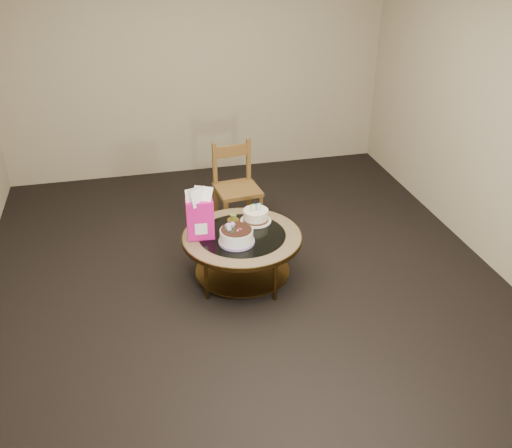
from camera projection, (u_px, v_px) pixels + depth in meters
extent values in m
plane|color=black|center=(243.00, 279.00, 5.03)|extent=(5.00, 5.00, 0.00)
cube|color=tan|center=(195.00, 64.00, 6.52)|extent=(4.50, 0.02, 2.60)
cube|color=tan|center=(372.00, 359.00, 2.27)|extent=(4.50, 0.02, 2.60)
cube|color=tan|center=(499.00, 118.00, 4.85)|extent=(0.02, 5.00, 2.60)
cylinder|color=#533A17|center=(275.00, 243.00, 5.16)|extent=(0.04, 0.04, 0.42)
cylinder|color=#533A17|center=(213.00, 242.00, 5.18)|extent=(0.04, 0.04, 0.42)
cylinder|color=#533A17|center=(206.00, 277.00, 4.68)|extent=(0.04, 0.04, 0.42)
cylinder|color=#533A17|center=(275.00, 279.00, 4.67)|extent=(0.04, 0.04, 0.42)
cylinder|color=#533A17|center=(243.00, 270.00, 4.98)|extent=(0.82, 0.82, 0.02)
cylinder|color=#533A17|center=(242.00, 237.00, 4.82)|extent=(1.02, 1.02, 0.04)
cylinder|color=#977F53|center=(242.00, 236.00, 4.81)|extent=(1.00, 1.00, 0.01)
cylinder|color=black|center=(242.00, 235.00, 4.81)|extent=(0.74, 0.74, 0.01)
cylinder|color=#A58BC4|center=(237.00, 241.00, 4.68)|extent=(0.30, 0.30, 0.02)
cylinder|color=silver|center=(237.00, 236.00, 4.66)|extent=(0.27, 0.27, 0.12)
cylinder|color=black|center=(236.00, 229.00, 4.63)|extent=(0.26, 0.26, 0.01)
sphere|color=#A58BC4|center=(228.00, 226.00, 4.63)|extent=(0.05, 0.05, 0.05)
sphere|color=#A58BC4|center=(232.00, 224.00, 4.66)|extent=(0.05, 0.05, 0.05)
sphere|color=#A58BC4|center=(229.00, 229.00, 4.60)|extent=(0.04, 0.04, 0.04)
cone|color=#1D6D27|center=(233.00, 228.00, 4.64)|extent=(0.04, 0.04, 0.03)
cone|color=#1D6D27|center=(226.00, 229.00, 4.62)|extent=(0.04, 0.04, 0.03)
cone|color=#1D6D27|center=(234.00, 225.00, 4.69)|extent=(0.04, 0.03, 0.03)
cone|color=#1D6D27|center=(233.00, 231.00, 4.59)|extent=(0.04, 0.04, 0.03)
cylinder|color=white|center=(256.00, 221.00, 5.01)|extent=(0.27, 0.27, 0.01)
cylinder|color=#482514|center=(256.00, 219.00, 5.00)|extent=(0.22, 0.22, 0.02)
cylinder|color=#F6EDCC|center=(256.00, 214.00, 4.97)|extent=(0.22, 0.22, 0.08)
cube|color=#55AE4A|center=(253.00, 207.00, 4.93)|extent=(0.04, 0.01, 0.06)
cube|color=white|center=(253.00, 207.00, 4.93)|extent=(0.03, 0.01, 0.05)
cube|color=#3B76C9|center=(259.00, 207.00, 4.95)|extent=(0.04, 0.01, 0.06)
cube|color=white|center=(259.00, 207.00, 4.95)|extent=(0.03, 0.01, 0.05)
cube|color=#ED1690|center=(200.00, 219.00, 4.69)|extent=(0.23, 0.13, 0.34)
cube|color=white|center=(200.00, 225.00, 4.71)|extent=(0.11, 0.13, 0.10)
cube|color=#EEE062|center=(233.00, 221.00, 5.00)|extent=(0.12, 0.12, 0.01)
cylinder|color=gold|center=(233.00, 220.00, 5.00)|extent=(0.11, 0.11, 0.01)
cylinder|color=olive|center=(233.00, 217.00, 4.98)|extent=(0.05, 0.05, 0.05)
cylinder|color=black|center=(233.00, 214.00, 4.97)|extent=(0.00, 0.00, 0.01)
cube|color=brown|center=(238.00, 190.00, 5.61)|extent=(0.45, 0.45, 0.04)
cube|color=brown|center=(226.00, 220.00, 5.52)|extent=(0.04, 0.04, 0.44)
cube|color=brown|center=(260.00, 214.00, 5.62)|extent=(0.04, 0.04, 0.44)
cube|color=brown|center=(216.00, 205.00, 5.81)|extent=(0.04, 0.04, 0.44)
cube|color=brown|center=(249.00, 199.00, 5.91)|extent=(0.04, 0.04, 0.44)
cube|color=brown|center=(215.00, 165.00, 5.59)|extent=(0.04, 0.04, 0.45)
cube|color=brown|center=(248.00, 160.00, 5.70)|extent=(0.04, 0.04, 0.45)
cube|color=brown|center=(231.00, 151.00, 5.59)|extent=(0.35, 0.07, 0.12)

